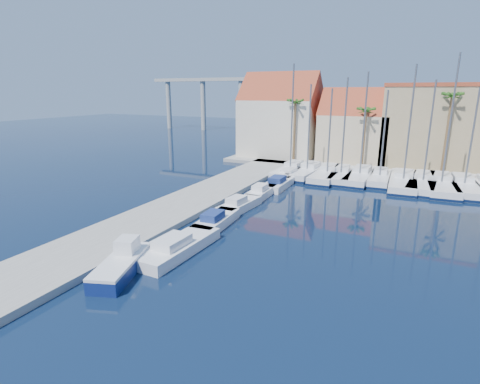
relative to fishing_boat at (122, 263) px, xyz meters
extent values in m
plane|color=black|center=(4.70, -3.88, -0.64)|extent=(260.00, 260.00, 0.00)
cube|color=gray|center=(-4.30, 9.62, -0.39)|extent=(6.00, 77.00, 0.50)
cube|color=gray|center=(14.70, 44.12, -0.39)|extent=(54.00, 16.00, 0.50)
cube|color=navy|center=(0.05, -0.15, -0.23)|extent=(3.51, 5.79, 0.82)
cube|color=white|center=(0.05, -0.15, 0.28)|extent=(3.51, 5.79, 0.18)
cube|color=white|center=(-0.30, 0.89, 0.78)|extent=(1.60, 1.77, 1.01)
cube|color=white|center=(1.43, 4.02, -0.24)|extent=(2.61, 7.40, 0.80)
cube|color=white|center=(1.41, 3.29, 0.46)|extent=(1.73, 2.62, 0.60)
cube|color=white|center=(1.16, 9.81, -0.24)|extent=(2.22, 5.98, 0.80)
cube|color=navy|center=(1.20, 9.23, 0.46)|extent=(1.43, 2.13, 0.60)
cube|color=white|center=(0.98, 14.70, -0.24)|extent=(2.31, 5.86, 0.80)
cube|color=white|center=(0.93, 14.13, 0.46)|extent=(1.45, 2.10, 0.60)
cube|color=white|center=(1.04, 20.04, -0.24)|extent=(1.86, 5.49, 0.80)
cube|color=white|center=(1.05, 19.49, 0.46)|extent=(1.26, 1.94, 0.60)
cube|color=white|center=(1.38, 24.52, -0.24)|extent=(2.23, 6.72, 0.80)
cube|color=navy|center=(1.39, 23.85, 0.46)|extent=(1.53, 2.36, 0.60)
cube|color=white|center=(1.09, 29.58, -0.24)|extent=(2.50, 6.86, 0.80)
cube|color=white|center=(1.06, 28.90, 0.46)|extent=(1.63, 2.44, 0.60)
cube|color=white|center=(0.97, 34.67, -0.24)|extent=(2.52, 7.25, 0.80)
cube|color=white|center=(0.99, 33.95, 0.46)|extent=(1.68, 2.56, 0.60)
cube|color=white|center=(0.45, 31.93, -0.14)|extent=(2.79, 9.97, 1.00)
cube|color=#0B193B|center=(0.45, 31.93, -0.46)|extent=(2.85, 10.03, 0.28)
cube|color=white|center=(0.47, 32.92, 0.66)|extent=(1.87, 3.01, 0.60)
cylinder|color=slate|center=(0.44, 31.43, 7.00)|extent=(0.20, 0.20, 13.28)
cube|color=white|center=(2.76, 32.13, -0.14)|extent=(3.48, 10.27, 1.00)
cube|color=#0B193B|center=(2.76, 32.13, -0.46)|extent=(3.54, 10.34, 0.28)
cube|color=white|center=(2.84, 33.13, 0.66)|extent=(2.09, 3.17, 0.60)
cylinder|color=slate|center=(2.72, 31.62, 5.74)|extent=(0.20, 0.20, 10.77)
cube|color=white|center=(5.50, 31.65, -0.14)|extent=(2.87, 10.65, 1.00)
cube|color=#0B193B|center=(5.50, 31.65, -0.46)|extent=(2.93, 10.72, 0.28)
cube|color=white|center=(5.51, 32.72, 0.66)|extent=(1.97, 3.21, 0.60)
cylinder|color=slate|center=(5.49, 31.12, 5.49)|extent=(0.20, 0.20, 10.25)
cube|color=white|center=(7.16, 31.83, -0.14)|extent=(3.24, 9.56, 1.00)
cube|color=#0B193B|center=(7.16, 31.83, -0.46)|extent=(3.30, 9.63, 0.28)
cube|color=white|center=(7.08, 32.77, 0.66)|extent=(1.94, 2.95, 0.60)
cylinder|color=slate|center=(7.20, 31.37, 6.13)|extent=(0.20, 0.20, 11.53)
cube|color=white|center=(9.44, 32.37, -0.14)|extent=(3.09, 10.52, 1.00)
cube|color=#0B193B|center=(9.44, 32.37, -0.46)|extent=(3.15, 10.58, 0.28)
cube|color=white|center=(9.48, 33.41, 0.66)|extent=(2.01, 3.20, 0.60)
cylinder|color=slate|center=(9.42, 31.85, 6.43)|extent=(0.20, 0.20, 12.14)
cube|color=white|center=(11.78, 32.21, -0.14)|extent=(2.39, 8.55, 1.00)
cube|color=#0B193B|center=(11.78, 32.21, -0.46)|extent=(2.46, 8.61, 0.28)
cube|color=white|center=(11.76, 33.06, 0.66)|extent=(1.60, 2.59, 0.60)
cylinder|color=slate|center=(11.79, 31.78, 5.40)|extent=(0.20, 0.20, 10.07)
cube|color=white|center=(14.48, 31.60, -0.14)|extent=(3.32, 11.36, 1.00)
cube|color=#0B193B|center=(14.48, 31.60, -0.46)|extent=(3.38, 11.42, 0.28)
cube|color=white|center=(14.44, 32.73, 0.66)|extent=(2.17, 3.45, 0.60)
cylinder|color=slate|center=(14.50, 31.04, 6.76)|extent=(0.20, 0.20, 12.80)
cube|color=white|center=(16.64, 31.88, -0.14)|extent=(3.68, 11.19, 1.00)
cube|color=#0B193B|center=(16.64, 31.88, -0.46)|extent=(3.74, 11.26, 0.28)
cube|color=white|center=(16.72, 32.98, 0.66)|extent=(2.24, 3.44, 0.60)
cylinder|color=slate|center=(16.60, 31.33, 5.94)|extent=(0.20, 0.20, 11.15)
cube|color=white|center=(18.46, 31.86, -0.14)|extent=(3.75, 11.69, 1.00)
cube|color=#0B193B|center=(18.46, 31.86, -0.46)|extent=(3.81, 11.75, 0.28)
cube|color=white|center=(18.39, 33.01, 0.66)|extent=(2.32, 3.58, 0.60)
cylinder|color=slate|center=(18.50, 31.29, 7.28)|extent=(0.20, 0.20, 13.84)
cube|color=white|center=(20.75, 32.14, -0.14)|extent=(3.62, 10.96, 1.00)
cube|color=#0B193B|center=(20.75, 32.14, -0.46)|extent=(3.68, 11.03, 0.28)
cube|color=white|center=(20.67, 33.21, 0.66)|extent=(2.20, 3.37, 0.60)
cylinder|color=slate|center=(20.79, 31.60, 5.52)|extent=(0.20, 0.20, 10.32)
cube|color=beige|center=(-5.30, 43.12, 4.36)|extent=(12.00, 9.00, 9.00)
cube|color=maroon|center=(-5.30, 43.12, 8.86)|extent=(12.30, 9.00, 9.00)
cube|color=#CAB88F|center=(6.70, 43.12, 3.36)|extent=(10.00, 8.00, 7.00)
cube|color=maroon|center=(6.70, 43.12, 6.86)|extent=(10.30, 8.00, 8.00)
cube|color=tan|center=(17.70, 44.12, 5.36)|extent=(14.00, 10.00, 11.00)
cube|color=maroon|center=(17.70, 44.12, 11.11)|extent=(14.20, 10.20, 0.50)
cylinder|color=brown|center=(-1.30, 38.12, 4.36)|extent=(0.36, 0.36, 9.00)
sphere|color=#2A5E1A|center=(-1.30, 38.12, 8.71)|extent=(2.60, 2.60, 2.60)
cylinder|color=brown|center=(8.70, 38.12, 3.86)|extent=(0.36, 0.36, 8.00)
sphere|color=#2A5E1A|center=(8.70, 38.12, 7.71)|extent=(2.60, 2.60, 2.60)
cylinder|color=brown|center=(18.70, 38.12, 4.86)|extent=(0.36, 0.36, 10.00)
sphere|color=#2A5E1A|center=(18.70, 38.12, 9.71)|extent=(2.60, 2.60, 2.60)
cube|color=#9E9E99|center=(-33.30, 78.12, 13.36)|extent=(48.00, 2.20, 0.90)
cylinder|color=#9E9E99|center=(-53.30, 78.12, 6.36)|extent=(1.40, 1.40, 14.00)
cylinder|color=#9E9E99|center=(-41.30, 78.12, 6.36)|extent=(1.40, 1.40, 14.00)
cylinder|color=#9E9E99|center=(-29.30, 78.12, 6.36)|extent=(1.40, 1.40, 14.00)
cylinder|color=#9E9E99|center=(-17.30, 78.12, 6.36)|extent=(1.40, 1.40, 14.00)
camera|label=1|loc=(15.81, -15.90, 10.32)|focal=28.00mm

